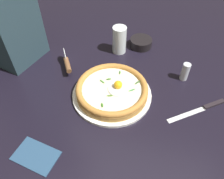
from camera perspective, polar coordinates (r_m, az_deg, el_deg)
name	(u,v)px	position (r m, az deg, el deg)	size (l,w,h in m)	color
ground_plane	(117,99)	(0.90, 1.34, -2.38)	(2.40, 2.40, 0.03)	black
pizza_plate	(112,94)	(0.89, 0.00, -1.14)	(0.31, 0.31, 0.01)	white
pizza	(112,89)	(0.87, 0.02, 0.07)	(0.28, 0.28, 0.06)	#B8833D
side_bowl	(141,43)	(1.13, 7.42, 11.81)	(0.11, 0.11, 0.04)	black
pizza_cutter	(67,62)	(1.00, -11.51, 6.85)	(0.09, 0.13, 0.07)	silver
table_knife	(205,107)	(0.92, 22.76, -4.27)	(0.21, 0.17, 0.01)	silver
drinking_glass	(119,42)	(1.07, 1.88, 12.18)	(0.07, 0.07, 0.13)	silver
folded_napkin	(36,155)	(0.78, -18.94, -15.67)	(0.14, 0.09, 0.01)	navy
pepper_shaker	(185,72)	(0.98, 18.24, 4.35)	(0.03, 0.03, 0.08)	silver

